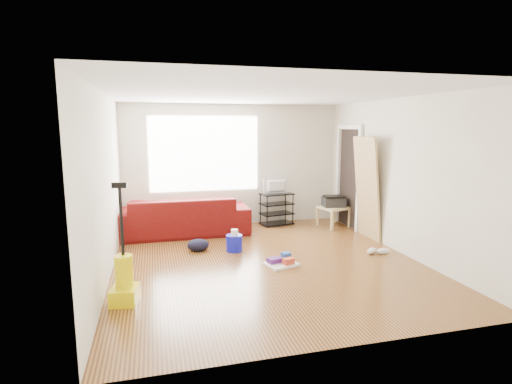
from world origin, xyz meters
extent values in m
cube|color=#462212|center=(0.00, 0.00, 0.00)|extent=(4.50, 5.00, 0.01)
cube|color=silver|center=(0.00, 0.00, 2.50)|extent=(4.50, 5.00, 0.01)
cube|color=beige|center=(0.00, 2.50, 1.25)|extent=(4.50, 0.01, 2.50)
cube|color=beige|center=(0.00, -2.50, 1.25)|extent=(4.50, 0.01, 2.50)
cube|color=beige|center=(-2.25, 0.00, 1.25)|extent=(0.01, 5.00, 2.50)
cube|color=beige|center=(2.25, 0.00, 1.25)|extent=(0.01, 5.00, 2.50)
cube|color=white|center=(-0.60, 2.48, 1.50)|extent=(2.20, 0.01, 1.50)
cube|color=white|center=(2.21, 1.25, 1.00)|extent=(0.06, 0.08, 2.00)
cube|color=white|center=(2.21, 2.15, 1.00)|extent=(0.06, 0.08, 2.00)
cube|color=white|center=(2.21, 1.70, 2.04)|extent=(0.06, 0.98, 0.08)
cube|color=black|center=(2.24, 1.70, 1.00)|extent=(0.01, 0.86, 1.98)
imported|color=#4A0503|center=(-1.12, 1.95, 0.00)|extent=(2.52, 0.99, 0.74)
cube|color=black|center=(0.86, 2.22, 0.03)|extent=(0.72, 0.49, 0.02)
cube|color=black|center=(0.86, 2.22, 0.24)|extent=(0.72, 0.49, 0.02)
cube|color=black|center=(0.86, 2.22, 0.45)|extent=(0.72, 0.49, 0.02)
cube|color=black|center=(0.86, 2.22, 0.66)|extent=(0.72, 0.49, 0.02)
cylinder|color=black|center=(0.59, 2.01, 0.33)|extent=(0.02, 0.02, 0.67)
cylinder|color=black|center=(0.53, 2.32, 0.33)|extent=(0.02, 0.02, 0.67)
cylinder|color=black|center=(1.18, 2.12, 0.33)|extent=(0.02, 0.02, 0.67)
cylinder|color=black|center=(1.13, 2.43, 0.33)|extent=(0.02, 0.02, 0.67)
imported|color=black|center=(0.86, 2.22, 0.82)|extent=(0.54, 0.07, 0.31)
cube|color=tan|center=(1.95, 1.78, 0.40)|extent=(0.63, 0.63, 0.05)
cube|color=tan|center=(1.79, 1.49, 0.19)|extent=(0.05, 0.05, 0.37)
cube|color=tan|center=(1.66, 1.94, 0.19)|extent=(0.05, 0.05, 0.37)
cube|color=tan|center=(2.24, 1.62, 0.19)|extent=(0.05, 0.05, 0.37)
cube|color=tan|center=(2.11, 2.07, 0.19)|extent=(0.05, 0.05, 0.37)
cube|color=black|center=(1.95, 1.78, 0.51)|extent=(0.47, 0.38, 0.19)
cube|color=black|center=(1.95, 1.78, 0.62)|extent=(0.42, 0.34, 0.04)
cylinder|color=#0E14B9|center=(-0.37, 0.65, 0.00)|extent=(0.33, 0.33, 0.27)
cylinder|color=white|center=(-0.37, 0.62, 0.19)|extent=(0.11, 0.11, 0.11)
cube|color=white|center=(0.17, -0.21, 0.02)|extent=(0.53, 0.47, 0.04)
cube|color=#BD3E25|center=(0.26, -0.28, 0.08)|extent=(0.18, 0.15, 0.09)
cube|color=#471966|center=(0.08, -0.17, 0.07)|extent=(0.23, 0.19, 0.07)
cube|color=#244A9A|center=(0.28, -0.12, 0.10)|extent=(0.15, 0.14, 0.13)
ellipsoid|color=black|center=(-0.95, 0.81, 0.00)|extent=(0.37, 0.29, 0.20)
ellipsoid|color=silver|center=(1.76, -0.06, 0.05)|extent=(0.26, 0.22, 0.10)
ellipsoid|color=silver|center=(1.94, -0.11, 0.05)|extent=(0.24, 0.11, 0.10)
cube|color=#E8D602|center=(-2.00, -0.98, 0.09)|extent=(0.35, 0.38, 0.19)
cylinder|color=#E8D602|center=(-2.00, -0.92, 0.37)|extent=(0.21, 0.21, 0.37)
cylinder|color=black|center=(-2.00, -0.89, 0.95)|extent=(0.04, 0.04, 0.79)
cube|color=black|center=(-2.00, -0.89, 1.38)|extent=(0.17, 0.07, 0.06)
cube|color=#997254|center=(2.13, 0.80, 0.00)|extent=(0.23, 0.75, 1.87)
camera|label=1|loc=(-1.62, -5.63, 2.03)|focal=28.00mm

